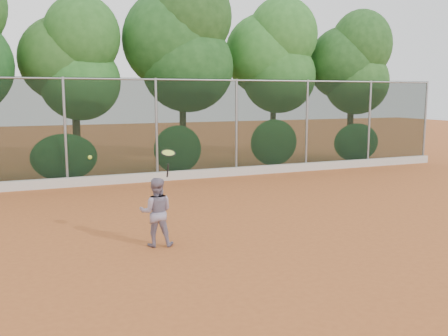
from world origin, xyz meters
name	(u,v)px	position (x,y,z in m)	size (l,w,h in m)	color
ground	(242,230)	(0.00, 0.00, 0.00)	(80.00, 80.00, 0.00)	#A85727
concrete_curb	(159,176)	(0.00, 6.82, 0.15)	(24.00, 0.20, 0.30)	beige
tennis_player	(156,212)	(-2.01, -0.36, 0.68)	(0.66, 0.52, 1.36)	gray
chainlink_fence	(156,127)	(0.00, 7.00, 1.86)	(24.09, 0.09, 3.50)	black
foliage_backdrop	(126,54)	(-0.55, 8.98, 4.40)	(23.70, 3.63, 7.55)	#3E2717
tennis_racket	(168,155)	(-1.78, -0.49, 1.81)	(0.30, 0.29, 0.56)	black
tennis_ball_in_flight	(90,157)	(-3.30, -0.89, 1.89)	(0.07, 0.07, 0.07)	#B7D22F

